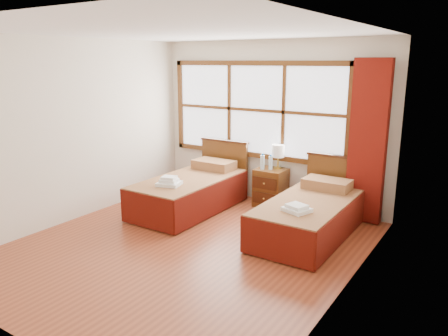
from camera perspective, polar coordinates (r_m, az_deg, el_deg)
The scene contains 15 objects.
floor at distance 5.61m, azimuth -5.00°, elevation -10.20°, with size 4.50×4.50×0.00m, color brown.
ceiling at distance 5.13m, azimuth -5.63°, elevation 17.38°, with size 4.50×4.50×0.00m, color white.
wall_back at distance 7.09m, azimuth 6.08°, elevation 5.84°, with size 4.00×4.00×0.00m, color silver.
wall_left at distance 6.63m, azimuth -19.06°, elevation 4.60°, with size 4.50×4.50×0.00m, color silver.
wall_right at distance 4.29m, azimuth 16.16°, elevation 0.11°, with size 4.50×4.50×0.00m, color silver.
window at distance 7.15m, azimuth 4.18°, elevation 7.57°, with size 3.16×0.06×1.56m.
curtain at distance 6.42m, azimuth 18.29°, elevation 3.20°, with size 0.50×0.16×2.30m, color maroon.
bed_left at distance 6.86m, azimuth -4.26°, elevation -3.00°, with size 1.00×2.02×0.97m.
bed_right at distance 5.94m, azimuth 11.14°, elevation -6.05°, with size 0.96×1.98×0.93m.
nightstand at distance 7.01m, azimuth 6.10°, elevation -2.58°, with size 0.46×0.45×0.61m.
towels_left at distance 6.38m, azimuth -7.18°, elevation -1.80°, with size 0.38×0.36×0.13m.
towels_right at distance 5.39m, azimuth 9.47°, elevation -5.23°, with size 0.37×0.34×0.09m.
lamp at distance 6.93m, azimuth 7.09°, elevation 2.13°, with size 0.20×0.20×0.38m.
bottle_near at distance 6.88m, azimuth 5.04°, elevation 0.79°, with size 0.07×0.07×0.26m.
bottle_far at distance 6.88m, azimuth 6.11°, elevation 0.71°, with size 0.06×0.06×0.24m.
Camera 1 is at (3.18, -4.01, 2.28)m, focal length 35.00 mm.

